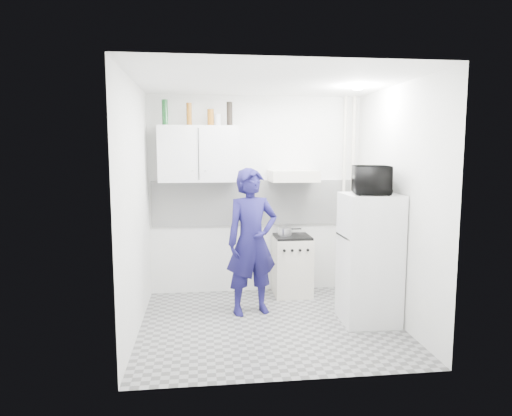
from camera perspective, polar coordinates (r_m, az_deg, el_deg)
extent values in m
plane|color=gray|center=(5.16, 1.72, -14.30)|extent=(2.80, 2.80, 0.00)
plane|color=white|center=(4.86, 1.84, 15.57)|extent=(2.80, 2.80, 0.00)
plane|color=white|center=(6.07, 0.00, 1.59)|extent=(2.80, 0.00, 2.80)
plane|color=white|center=(4.83, -14.86, -0.08)|extent=(0.00, 2.60, 2.60)
plane|color=white|center=(5.24, 17.10, 0.39)|extent=(0.00, 2.60, 2.60)
imported|color=#16134A|center=(5.27, -0.53, -4.23)|extent=(0.70, 0.55, 1.70)
cube|color=silver|center=(6.06, 4.52, -7.27)|extent=(0.48, 0.48, 0.76)
cube|color=white|center=(5.20, 13.96, -6.13)|extent=(0.61, 0.61, 1.43)
cube|color=black|center=(5.97, 4.56, -3.58)|extent=(0.46, 0.46, 0.03)
cylinder|color=silver|center=(5.99, 3.61, -2.93)|extent=(0.18, 0.18, 0.10)
imported|color=black|center=(5.07, 14.25, 3.43)|extent=(0.62, 0.48, 0.30)
cylinder|color=#144C1E|center=(5.86, -11.32, 11.61)|extent=(0.07, 0.07, 0.32)
cylinder|color=brown|center=(5.85, -8.36, 11.51)|extent=(0.07, 0.07, 0.28)
cylinder|color=brown|center=(5.84, -5.70, 11.19)|extent=(0.08, 0.08, 0.21)
cylinder|color=#B2B7BC|center=(5.84, -4.81, 10.90)|extent=(0.08, 0.08, 0.15)
cylinder|color=black|center=(5.86, -3.33, 11.65)|extent=(0.07, 0.07, 0.30)
cube|color=white|center=(5.83, -7.18, 6.72)|extent=(1.00, 0.35, 0.70)
cube|color=silver|center=(5.88, 4.66, 4.02)|extent=(0.60, 0.50, 0.14)
cube|color=white|center=(6.07, 0.02, 0.64)|extent=(2.74, 0.03, 0.60)
cylinder|color=silver|center=(6.29, 11.94, 1.63)|extent=(0.05, 0.05, 2.60)
cylinder|color=silver|center=(6.25, 10.90, 1.62)|extent=(0.04, 0.04, 2.60)
cylinder|color=white|center=(5.29, 12.62, 14.39)|extent=(0.10, 0.10, 0.02)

